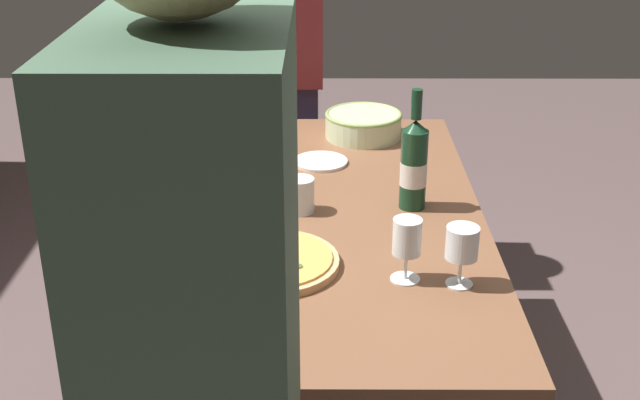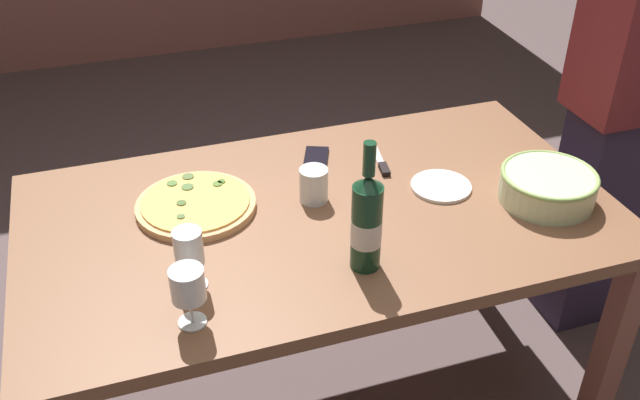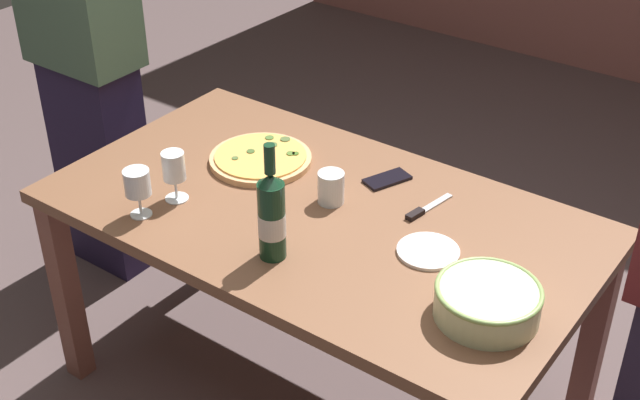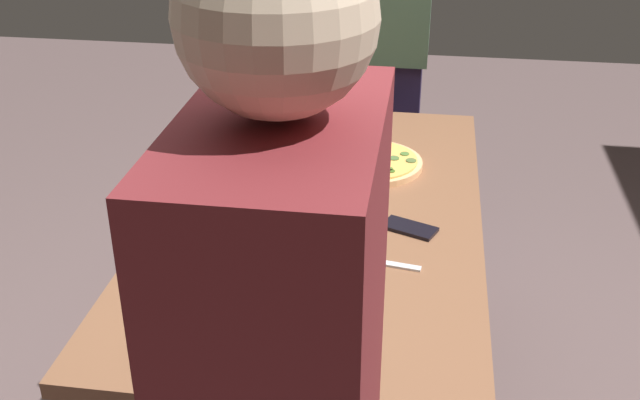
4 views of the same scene
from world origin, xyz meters
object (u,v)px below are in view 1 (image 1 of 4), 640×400
at_px(serving_bowl, 363,124).
at_px(person_guest_left, 292,68).
at_px(wine_bottle, 414,164).
at_px(side_plate, 321,162).
at_px(cup_amber, 300,196).
at_px(dining_table, 320,241).
at_px(wine_glass_near_pizza, 407,239).
at_px(pizza_knife, 265,175).
at_px(wine_glass_by_bottle, 462,246).
at_px(cell_phone, 231,199).
at_px(pizza, 272,262).

distance_m(serving_bowl, person_guest_left, 0.56).
relative_size(wine_bottle, side_plate, 1.98).
height_order(cup_amber, person_guest_left, person_guest_left).
xyz_separation_m(dining_table, wine_glass_near_pizza, (-0.38, -0.20, 0.20)).
height_order(wine_glass_near_pizza, pizza_knife, wine_glass_near_pizza).
bearing_deg(wine_glass_near_pizza, wine_glass_by_bottle, -100.62).
relative_size(wine_bottle, cell_phone, 2.37).
xyz_separation_m(cup_amber, person_guest_left, (1.10, 0.06, 0.06)).
relative_size(pizza, pizza_knife, 1.68).
height_order(dining_table, side_plate, side_plate).
bearing_deg(cup_amber, cell_phone, 69.54).
distance_m(serving_bowl, wine_bottle, 0.60).
relative_size(dining_table, person_guest_left, 0.94).
distance_m(wine_bottle, side_plate, 0.44).
height_order(dining_table, wine_bottle, wine_bottle).
relative_size(pizza, cell_phone, 2.27).
distance_m(wine_bottle, person_guest_left, 1.13).
height_order(pizza_knife, person_guest_left, person_guest_left).
bearing_deg(dining_table, serving_bowl, -13.49).
distance_m(wine_bottle, cup_amber, 0.32).
distance_m(dining_table, cell_phone, 0.28).
relative_size(side_plate, pizza_knife, 0.89).
xyz_separation_m(serving_bowl, person_guest_left, (0.49, 0.26, 0.06)).
relative_size(wine_glass_near_pizza, pizza_knife, 0.81).
bearing_deg(pizza, pizza_knife, 5.43).
distance_m(pizza_knife, person_guest_left, 0.86).
distance_m(wine_glass_near_pizza, side_plate, 0.78).
distance_m(dining_table, wine_bottle, 0.34).
relative_size(wine_glass_by_bottle, side_plate, 0.86).
height_order(serving_bowl, pizza_knife, serving_bowl).
xyz_separation_m(cell_phone, pizza_knife, (0.18, -0.09, 0.00)).
height_order(dining_table, pizza_knife, pizza_knife).
xyz_separation_m(wine_glass_near_pizza, wine_glass_by_bottle, (-0.02, -0.12, -0.01)).
distance_m(wine_bottle, wine_glass_by_bottle, 0.44).
bearing_deg(wine_glass_by_bottle, dining_table, 38.83).
xyz_separation_m(cup_amber, pizza_knife, (0.25, 0.11, -0.04)).
height_order(wine_glass_near_pizza, side_plate, wine_glass_near_pizza).
height_order(dining_table, person_guest_left, person_guest_left).
distance_m(serving_bowl, cell_phone, 0.67).
xyz_separation_m(wine_glass_near_pizza, person_guest_left, (1.48, 0.32, 0.00)).
relative_size(serving_bowl, wine_glass_by_bottle, 1.78).
distance_m(pizza, wine_glass_near_pizza, 0.34).
height_order(wine_glass_near_pizza, wine_glass_by_bottle, wine_glass_near_pizza).
height_order(wine_bottle, pizza_knife, wine_bottle).
bearing_deg(pizza_knife, cell_phone, 154.40).
relative_size(dining_table, pizza_knife, 8.24).
relative_size(serving_bowl, cup_amber, 2.69).
bearing_deg(cup_amber, wine_bottle, -83.88).
xyz_separation_m(pizza, wine_bottle, (0.35, -0.37, 0.12)).
xyz_separation_m(dining_table, serving_bowl, (0.61, -0.15, 0.14)).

